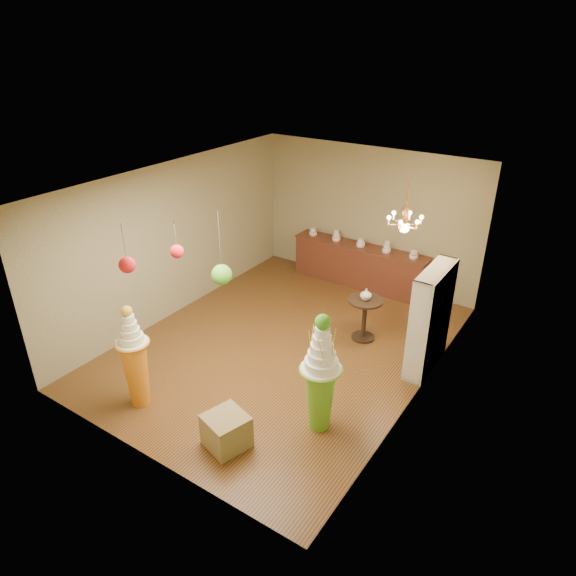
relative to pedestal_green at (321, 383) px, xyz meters
The scene contains 17 objects.
floor 2.30m from the pedestal_green, 137.58° to the left, with size 6.50×6.50×0.00m, color brown.
ceiling 3.13m from the pedestal_green, 137.58° to the left, with size 6.50×6.50×0.00m, color silver.
wall_back 5.04m from the pedestal_green, 108.79° to the left, with size 5.00×0.04×3.00m, color gray.
wall_front 2.51m from the pedestal_green, 132.00° to the right, with size 5.00×0.04×3.00m, color gray.
wall_left 4.42m from the pedestal_green, 160.34° to the left, with size 0.04×6.50×3.00m, color gray.
wall_right 1.87m from the pedestal_green, 58.62° to the left, with size 0.04×6.50×3.00m, color gray.
pedestal_green is the anchor object (origin of this frame).
pedestal_orange 2.75m from the pedestal_green, 157.23° to the right, with size 0.48×0.48×1.68m.
burlap_riser 1.44m from the pedestal_green, 130.07° to the right, with size 0.53×0.53×0.48m, color #917D4F.
sideboard 4.73m from the pedestal_green, 109.89° to the left, with size 3.04×0.54×1.16m.
shelving_unit 2.39m from the pedestal_green, 72.09° to the left, with size 0.33×1.20×1.80m.
round_table 2.53m from the pedestal_green, 101.87° to the left, with size 0.76×0.76×0.81m.
vase 2.53m from the pedestal_green, 101.87° to the left, with size 0.20×0.20×0.21m, color beige.
pom_red_left 3.02m from the pedestal_green, 151.41° to the right, with size 0.21×0.21×0.66m.
pom_green_mid 2.07m from the pedestal_green, behind, with size 0.30×0.30×1.17m.
pom_red_right 2.63m from the pedestal_green, 157.07° to the right, with size 0.18×0.18×0.52m.
chandelier 2.99m from the pedestal_green, 89.66° to the left, with size 0.80×0.80×0.85m.
Camera 1 is at (4.39, -6.47, 5.12)m, focal length 32.00 mm.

